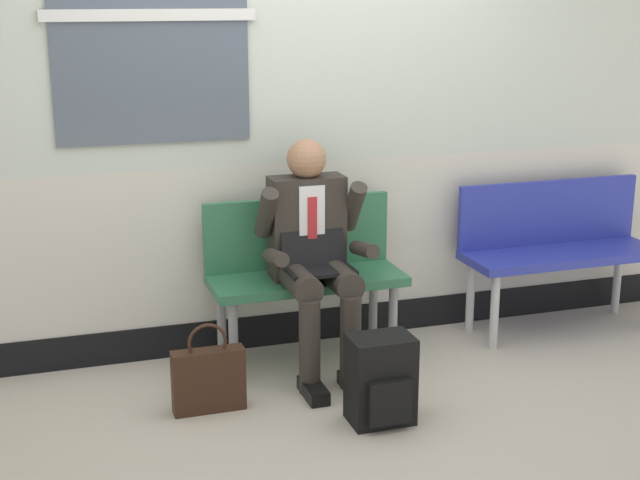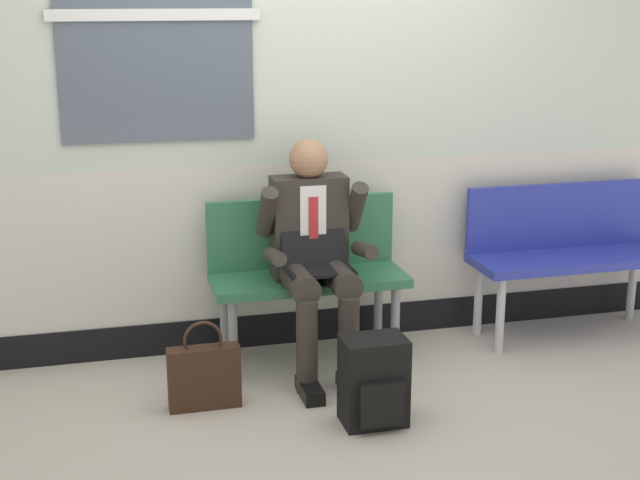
{
  "view_description": "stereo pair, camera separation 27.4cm",
  "coord_description": "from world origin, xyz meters",
  "px_view_note": "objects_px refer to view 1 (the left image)",
  "views": [
    {
      "loc": [
        -1.4,
        -4.07,
        1.98
      ],
      "look_at": [
        -0.01,
        0.22,
        0.75
      ],
      "focal_mm": 50.81,
      "sensor_mm": 36.0,
      "label": 1
    },
    {
      "loc": [
        -1.14,
        -4.14,
        1.98
      ],
      "look_at": [
        -0.01,
        0.22,
        0.75
      ],
      "focal_mm": 50.81,
      "sensor_mm": 36.0,
      "label": 2
    }
  ],
  "objects_px": {
    "bench_with_person": "(303,266)",
    "bench_empty": "(556,242)",
    "person_seated": "(314,252)",
    "backpack": "(381,381)",
    "handbag": "(209,378)"
  },
  "relations": [
    {
      "from": "bench_with_person",
      "to": "bench_empty",
      "type": "bearing_deg",
      "value": 0.01
    },
    {
      "from": "person_seated",
      "to": "bench_with_person",
      "type": "bearing_deg",
      "value": 90.0
    },
    {
      "from": "bench_with_person",
      "to": "bench_empty",
      "type": "xyz_separation_m",
      "value": [
        1.6,
        0.0,
        0.0
      ]
    },
    {
      "from": "backpack",
      "to": "person_seated",
      "type": "bearing_deg",
      "value": 99.36
    },
    {
      "from": "bench_empty",
      "to": "handbag",
      "type": "bearing_deg",
      "value": -166.98
    },
    {
      "from": "person_seated",
      "to": "bench_empty",
      "type": "bearing_deg",
      "value": 7.02
    },
    {
      "from": "bench_empty",
      "to": "person_seated",
      "type": "bearing_deg",
      "value": -172.98
    },
    {
      "from": "bench_with_person",
      "to": "backpack",
      "type": "xyz_separation_m",
      "value": [
        0.11,
        -0.89,
        -0.32
      ]
    },
    {
      "from": "bench_empty",
      "to": "person_seated",
      "type": "distance_m",
      "value": 1.61
    },
    {
      "from": "bench_empty",
      "to": "person_seated",
      "type": "height_order",
      "value": "person_seated"
    },
    {
      "from": "handbag",
      "to": "bench_empty",
      "type": "bearing_deg",
      "value": 13.02
    },
    {
      "from": "backpack",
      "to": "handbag",
      "type": "distance_m",
      "value": 0.84
    },
    {
      "from": "person_seated",
      "to": "backpack",
      "type": "xyz_separation_m",
      "value": [
        0.11,
        -0.69,
        -0.46
      ]
    },
    {
      "from": "bench_with_person",
      "to": "person_seated",
      "type": "height_order",
      "value": "person_seated"
    },
    {
      "from": "bench_empty",
      "to": "handbag",
      "type": "height_order",
      "value": "bench_empty"
    }
  ]
}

